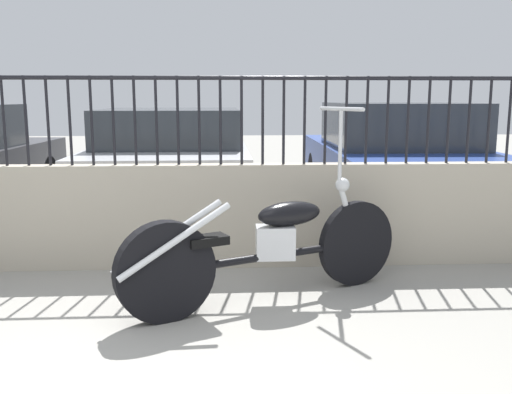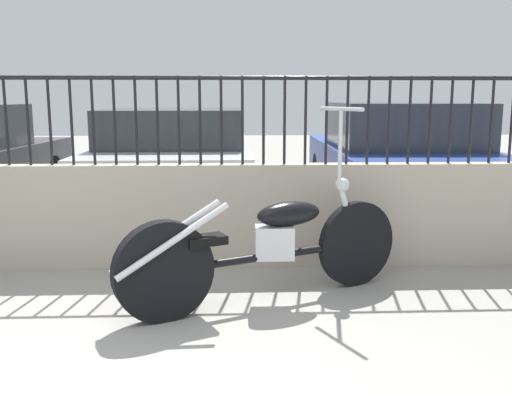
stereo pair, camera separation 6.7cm
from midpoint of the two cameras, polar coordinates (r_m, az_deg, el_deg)
The scene contains 5 objects.
low_wall at distance 5.06m, azimuth -10.03°, elevation -1.91°, with size 9.60×0.18×0.91m.
fence_railing at distance 4.95m, azimuth -10.36°, elevation 8.97°, with size 9.60×0.04×0.75m.
motorcycle_black at distance 4.09m, azimuth -0.50°, elevation -5.12°, with size 2.11×1.08×1.42m.
car_silver at distance 7.52m, azimuth -8.59°, elevation 3.73°, with size 1.91×4.06×1.33m.
car_blue at distance 7.66m, azimuth 13.37°, elevation 3.86°, with size 1.97×4.10×1.41m.
Camera 1 is at (0.57, -2.42, 1.48)m, focal length 40.00 mm.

